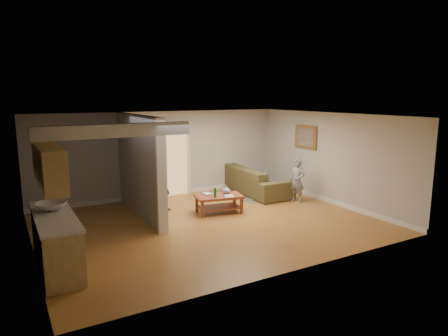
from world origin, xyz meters
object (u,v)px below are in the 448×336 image
at_px(toddler, 164,209).
at_px(toy_basket, 158,202).
at_px(sofa, 255,192).
at_px(tv_console, 146,187).
at_px(speaker_right, 147,191).
at_px(coffee_table, 219,199).
at_px(child, 296,202).
at_px(speaker_left, 151,195).

bearing_deg(toddler, toy_basket, -26.50).
xyz_separation_m(sofa, tv_console, (-3.54, -0.23, 0.62)).
bearing_deg(toy_basket, speaker_right, -146.43).
bearing_deg(tv_console, coffee_table, -26.46).
xyz_separation_m(sofa, coffee_table, (-1.98, -1.33, 0.36)).
bearing_deg(toy_basket, coffee_table, -43.47).
bearing_deg(coffee_table, sofa, 33.92).
relative_size(child, toddler, 1.56).
distance_m(sofa, tv_console, 3.60).
distance_m(toy_basket, toddler, 0.26).
bearing_deg(tv_console, toddler, -9.76).
xyz_separation_m(sofa, child, (0.40, -1.51, 0.00)).
xyz_separation_m(coffee_table, speaker_left, (-1.62, 0.55, 0.18)).
bearing_deg(speaker_left, tv_console, 98.60).
bearing_deg(coffee_table, toy_basket, 136.53).
distance_m(sofa, speaker_right, 3.67).
bearing_deg(child, tv_console, -129.05).
distance_m(tv_console, toy_basket, 0.57).
xyz_separation_m(sofa, speaker_left, (-3.60, -0.78, 0.54)).
height_order(coffee_table, toddler, coffee_table).
height_order(toy_basket, toddler, toddler).
bearing_deg(tv_console, sofa, 12.55).
xyz_separation_m(coffee_table, toddler, (-1.14, 0.96, -0.36)).
relative_size(tv_console, child, 0.92).
bearing_deg(speaker_right, toddler, -12.93).
height_order(sofa, coffee_table, coffee_table).
bearing_deg(sofa, coffee_table, 126.82).
distance_m(toy_basket, child, 3.84).
distance_m(coffee_table, toy_basket, 1.69).
bearing_deg(child, coffee_table, -115.29).
height_order(speaker_right, child, speaker_right).
distance_m(coffee_table, speaker_left, 1.72).
relative_size(sofa, speaker_right, 2.46).
xyz_separation_m(coffee_table, toy_basket, (-1.22, 1.15, -0.20)).
distance_m(sofa, coffee_table, 2.42).
relative_size(tv_console, toy_basket, 2.64).
height_order(speaker_left, speaker_right, speaker_right).
xyz_separation_m(toy_basket, toddler, (0.08, -0.19, -0.16)).
bearing_deg(tv_console, toy_basket, 17.95).
bearing_deg(toy_basket, tv_console, -170.84).
bearing_deg(tv_console, speaker_right, -97.30).
relative_size(speaker_left, toy_basket, 2.51).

